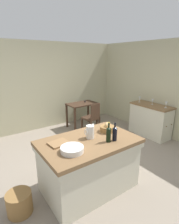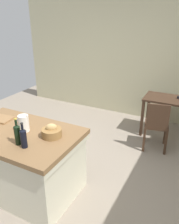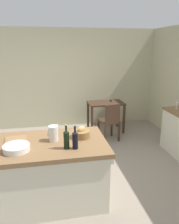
{
  "view_description": "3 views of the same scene",
  "coord_description": "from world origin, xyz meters",
  "views": [
    {
      "loc": [
        -1.87,
        -2.62,
        2.14
      ],
      "look_at": [
        0.33,
        0.49,
        0.97
      ],
      "focal_mm": 28.64,
      "sensor_mm": 36.0,
      "label": 1
    },
    {
      "loc": [
        1.59,
        -2.39,
        2.3
      ],
      "look_at": [
        0.14,
        0.41,
        0.91
      ],
      "focal_mm": 37.18,
      "sensor_mm": 36.0,
      "label": 2
    },
    {
      "loc": [
        -0.36,
        -3.23,
        2.12
      ],
      "look_at": [
        0.33,
        0.41,
        1.0
      ],
      "focal_mm": 34.58,
      "sensor_mm": 36.0,
      "label": 3
    }
  ],
  "objects": [
    {
      "name": "ground_plane",
      "position": [
        0.0,
        0.0,
        0.0
      ],
      "size": [
        6.76,
        6.76,
        0.0
      ],
      "primitive_type": "plane",
      "color": "gray"
    },
    {
      "name": "wall_back",
      "position": [
        0.0,
        2.6,
        1.3
      ],
      "size": [
        5.32,
        0.12,
        2.6
      ],
      "primitive_type": "cube",
      "color": "#B7B28E",
      "rests_on": "ground"
    },
    {
      "name": "island_table",
      "position": [
        -0.4,
        -0.52,
        0.48
      ],
      "size": [
        1.55,
        0.98,
        0.89
      ],
      "color": "brown",
      "rests_on": "ground"
    },
    {
      "name": "writing_desk",
      "position": [
        1.05,
        1.92,
        0.64
      ],
      "size": [
        0.91,
        0.57,
        0.82
      ],
      "color": "#3D281C",
      "rests_on": "ground"
    },
    {
      "name": "wooden_chair",
      "position": [
        0.98,
        1.29,
        0.5
      ],
      "size": [
        0.47,
        0.47,
        0.91
      ],
      "color": "#3D281C",
      "rests_on": "ground"
    },
    {
      "name": "pitcher",
      "position": [
        -0.34,
        -0.46,
        1.0
      ],
      "size": [
        0.17,
        0.13,
        0.26
      ],
      "color": "silver",
      "rests_on": "island_table"
    },
    {
      "name": "wash_bowl",
      "position": [
        -0.8,
        -0.68,
        0.93
      ],
      "size": [
        0.32,
        0.32,
        0.08
      ],
      "primitive_type": "cylinder",
      "color": "silver",
      "rests_on": "island_table"
    },
    {
      "name": "bread_basket",
      "position": [
        0.06,
        -0.42,
        0.95
      ],
      "size": [
        0.24,
        0.24,
        0.17
      ],
      "color": "olive",
      "rests_on": "island_table"
    },
    {
      "name": "cutting_board",
      "position": [
        -0.85,
        -0.36,
        0.9
      ],
      "size": [
        0.31,
        0.26,
        0.02
      ],
      "primitive_type": "cube",
      "rotation": [
        0.0,
        0.0,
        0.1
      ],
      "color": "olive",
      "rests_on": "island_table"
    },
    {
      "name": "wine_bottle_dark",
      "position": [
        -0.07,
        -0.76,
        1.01
      ],
      "size": [
        0.07,
        0.07,
        0.3
      ],
      "color": "black",
      "rests_on": "island_table"
    },
    {
      "name": "wine_bottle_amber",
      "position": [
        -0.18,
        -0.73,
        1.02
      ],
      "size": [
        0.07,
        0.07,
        0.32
      ],
      "color": "black",
      "rests_on": "island_table"
    },
    {
      "name": "wine_glass_middle",
      "position": [
        2.22,
        0.66,
        1.01
      ],
      "size": [
        0.07,
        0.07,
        0.16
      ],
      "color": "white",
      "rests_on": "side_cabinet"
    }
  ]
}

